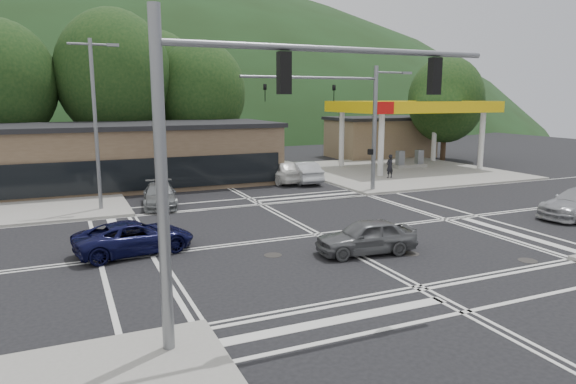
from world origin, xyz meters
name	(u,v)px	position (x,y,z in m)	size (l,w,h in m)	color
ground	(318,235)	(0.00, 0.00, 0.00)	(120.00, 120.00, 0.00)	black
sidewalk_ne	(397,171)	(15.00, 15.00, 0.07)	(16.00, 16.00, 0.15)	gray
gas_station_canopy	(412,110)	(16.99, 15.99, 5.04)	(12.32, 8.34, 5.75)	silver
convenience_store	(380,138)	(20.00, 25.00, 1.90)	(10.00, 6.00, 3.80)	#846B4F
commercial_row	(98,158)	(-8.00, 17.00, 2.00)	(24.00, 8.00, 4.00)	brown
hill_north	(115,128)	(0.00, 90.00, 0.00)	(252.00, 126.00, 140.00)	#1C3216
tree_n_a	(0,82)	(-14.00, 24.00, 7.14)	(8.00, 8.00, 11.75)	#382619
tree_n_b	(114,75)	(-6.00, 24.00, 7.79)	(9.00, 9.00, 12.98)	#382619
tree_n_c	(201,92)	(1.00, 24.00, 6.49)	(7.60, 7.60, 10.87)	#382619
tree_n_e	(157,85)	(-2.00, 28.00, 7.14)	(8.40, 8.40, 11.98)	#382619
tree_ne	(446,100)	(24.00, 20.00, 5.84)	(7.20, 7.20, 9.99)	#382619
streetlight_nw	(96,117)	(-8.44, 9.00, 5.05)	(2.50, 0.25, 9.00)	slate
signal_mast_ne	(358,113)	(6.95, 8.20, 5.07)	(11.65, 0.30, 8.00)	slate
signal_mast_sw	(238,137)	(-6.39, -8.20, 5.12)	(9.14, 0.28, 8.00)	slate
car_blue_west	(135,237)	(-7.84, 0.50, 0.64)	(2.11, 4.58, 1.27)	#0C0D35
car_grey_center	(366,237)	(0.44, -3.22, 0.68)	(1.60, 3.97, 1.35)	#57595C
car_queue_a	(302,172)	(5.50, 13.31, 0.76)	(1.62, 4.64, 1.53)	#B0B3B8
car_queue_b	(281,171)	(4.13, 14.00, 0.84)	(1.99, 4.96, 1.69)	white
car_northbound	(160,195)	(-5.36, 9.00, 0.64)	(1.80, 4.42, 1.28)	slate
pedestrian	(390,166)	(12.00, 11.77, 1.02)	(0.64, 0.42, 1.74)	black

